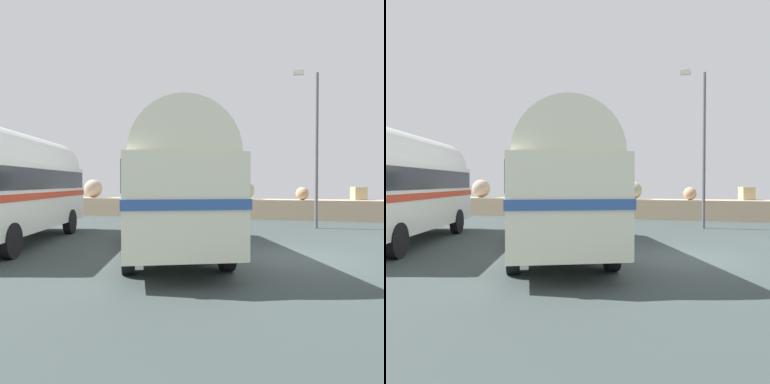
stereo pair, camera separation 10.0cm
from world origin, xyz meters
The scene contains 5 objects.
ground centered at (0.00, 0.00, 0.01)m, with size 32.00×26.00×0.02m.
breakwater centered at (0.06, 11.80, 0.70)m, with size 31.36×1.85×2.33m.
vintage_coach centered at (-3.57, -0.08, 2.05)m, with size 5.57×8.83×3.70m.
second_coach centered at (-9.06, 0.08, 2.05)m, with size 4.61×8.91×3.70m.
lamp_post centered at (0.73, 7.25, 3.85)m, with size 1.08×0.78×6.87m.
Camera 2 is at (0.13, -10.89, 2.03)m, focal length 36.93 mm.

